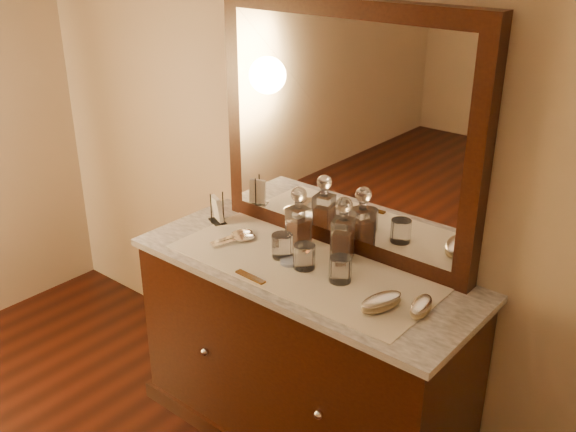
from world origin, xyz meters
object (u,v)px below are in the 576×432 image
object	(u,v)px
brush_near	(381,302)
brush_far	(421,306)
mirror_frame	(344,130)
pin_dish	(290,262)
decanter_right	(343,236)
comb	(250,277)
napkin_rack	(217,211)
dresser_cabinet	(303,356)
decanter_left	(299,223)
hand_mirror_inner	(241,238)
hand_mirror_outer	(238,235)

from	to	relation	value
brush_near	brush_far	size ratio (longest dim) A/B	1.19
mirror_frame	pin_dish	xyz separation A→B (m)	(-0.05, -0.27, -0.49)
decanter_right	brush_near	size ratio (longest dim) A/B	1.42
brush_near	pin_dish	bearing A→B (deg)	173.95
comb	napkin_rack	bearing A→B (deg)	151.11
dresser_cabinet	brush_far	xyz separation A→B (m)	(0.53, -0.01, 0.46)
napkin_rack	decanter_left	world-z (taller)	decanter_left
napkin_rack	comb	bearing A→B (deg)	-31.44
pin_dish	brush_near	xyz separation A→B (m)	(0.46, -0.05, 0.02)
hand_mirror_inner	brush_near	bearing A→B (deg)	-5.81
mirror_frame	brush_far	xyz separation A→B (m)	(0.53, -0.25, -0.48)
mirror_frame	pin_dish	bearing A→B (deg)	-100.36
decanter_right	hand_mirror_inner	size ratio (longest dim) A/B	1.29
hand_mirror_outer	decanter_left	bearing A→B (deg)	22.05
napkin_rack	brush_far	xyz separation A→B (m)	(1.09, -0.08, -0.03)
dresser_cabinet	decanter_left	distance (m)	0.57
mirror_frame	decanter_left	distance (m)	0.43
comb	decanter_right	xyz separation A→B (m)	(0.18, 0.35, 0.10)
pin_dish	decanter_left	xyz separation A→B (m)	(-0.07, 0.15, 0.10)
decanter_right	brush_far	size ratio (longest dim) A/B	1.69
brush_far	hand_mirror_inner	size ratio (longest dim) A/B	0.77
mirror_frame	pin_dish	world-z (taller)	mirror_frame
pin_dish	napkin_rack	world-z (taller)	napkin_rack
comb	napkin_rack	distance (m)	0.55
mirror_frame	pin_dish	distance (m)	0.56
comb	decanter_right	distance (m)	0.41
mirror_frame	napkin_rack	world-z (taller)	mirror_frame
mirror_frame	hand_mirror_outer	xyz separation A→B (m)	(-0.38, -0.23, -0.49)
dresser_cabinet	napkin_rack	bearing A→B (deg)	172.89
dresser_cabinet	comb	size ratio (longest dim) A/B	9.85
mirror_frame	decanter_right	world-z (taller)	mirror_frame
hand_mirror_inner	comb	bearing A→B (deg)	-40.22
decanter_right	pin_dish	bearing A→B (deg)	-129.79
decanter_left	decanter_right	bearing A→B (deg)	4.93
decanter_right	hand_mirror_outer	world-z (taller)	decanter_right
decanter_left	pin_dish	bearing A→B (deg)	-63.31
decanter_left	brush_near	distance (m)	0.57
dresser_cabinet	hand_mirror_outer	world-z (taller)	hand_mirror_outer
brush_far	decanter_right	bearing A→B (deg)	161.85
decanter_right	hand_mirror_outer	distance (m)	0.49
mirror_frame	hand_mirror_inner	size ratio (longest dim) A/B	5.74
pin_dish	hand_mirror_outer	world-z (taller)	hand_mirror_outer
brush_near	comb	bearing A→B (deg)	-164.71
hand_mirror_inner	napkin_rack	bearing A→B (deg)	161.51
pin_dish	comb	xyz separation A→B (m)	(-0.04, -0.19, -0.00)
brush_near	mirror_frame	bearing A→B (deg)	141.70
napkin_rack	decanter_left	distance (m)	0.44
decanter_left	brush_near	bearing A→B (deg)	-20.16
mirror_frame	decanter_right	distance (m)	0.42
hand_mirror_outer	mirror_frame	bearing A→B (deg)	31.40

